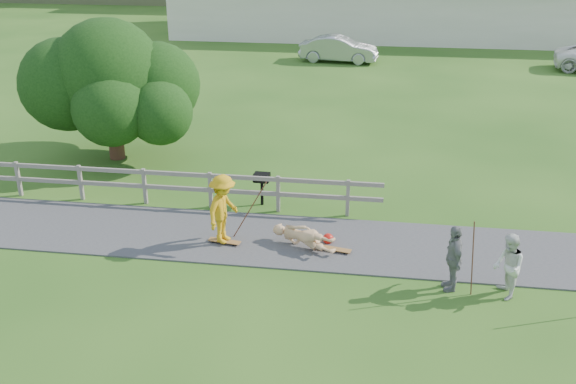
% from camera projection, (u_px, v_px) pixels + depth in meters
% --- Properties ---
extents(ground, '(260.00, 260.00, 0.00)m').
position_uv_depth(ground, '(257.00, 268.00, 15.62)').
color(ground, '#245016').
rests_on(ground, ground).
extents(path, '(34.00, 3.00, 0.04)m').
position_uv_depth(path, '(267.00, 239.00, 16.98)').
color(path, '#39393B').
rests_on(path, ground).
extents(fence, '(15.05, 0.10, 1.10)m').
position_uv_depth(fence, '(124.00, 180.00, 18.95)').
color(fence, '#656059').
rests_on(fence, ground).
extents(skater_rider, '(1.01, 1.34, 1.84)m').
position_uv_depth(skater_rider, '(223.00, 212.00, 16.38)').
color(skater_rider, gold).
rests_on(skater_rider, ground).
extents(skater_fallen, '(1.19, 1.78, 0.65)m').
position_uv_depth(skater_fallen, '(304.00, 237.00, 16.42)').
color(skater_fallen, tan).
rests_on(skater_fallen, ground).
extents(spectator_a, '(0.68, 0.82, 1.53)m').
position_uv_depth(spectator_a, '(508.00, 266.00, 14.15)').
color(spectator_a, silver).
rests_on(spectator_a, ground).
extents(spectator_b, '(0.52, 0.98, 1.59)m').
position_uv_depth(spectator_b, '(453.00, 258.00, 14.45)').
color(spectator_b, gray).
rests_on(spectator_b, ground).
extents(car_silver, '(4.67, 2.04, 1.49)m').
position_uv_depth(car_silver, '(339.00, 49.00, 37.63)').
color(car_silver, '#A4A6AC').
rests_on(car_silver, ground).
extents(tree, '(6.00, 6.00, 4.24)m').
position_uv_depth(tree, '(111.00, 100.00, 21.93)').
color(tree, black).
rests_on(tree, ground).
extents(bbq, '(0.48, 0.37, 0.99)m').
position_uv_depth(bbq, '(262.00, 189.00, 18.88)').
color(bbq, black).
rests_on(bbq, ground).
extents(longboard_rider, '(0.88, 0.34, 0.10)m').
position_uv_depth(longboard_rider, '(225.00, 243.00, 16.73)').
color(longboard_rider, olive).
rests_on(longboard_rider, ground).
extents(longboard_fallen, '(0.88, 0.37, 0.10)m').
position_uv_depth(longboard_fallen, '(334.00, 251.00, 16.33)').
color(longboard_fallen, olive).
rests_on(longboard_fallen, ground).
extents(helmet, '(0.29, 0.29, 0.29)m').
position_uv_depth(helmet, '(328.00, 239.00, 16.73)').
color(helmet, red).
rests_on(helmet, ground).
extents(pole_rider, '(0.03, 0.03, 1.90)m').
position_uv_depth(pole_rider, '(249.00, 206.00, 16.65)').
color(pole_rider, '#573123').
rests_on(pole_rider, ground).
extents(pole_spec_left, '(0.03, 0.03, 1.84)m').
position_uv_depth(pole_spec_left, '(473.00, 259.00, 14.17)').
color(pole_spec_left, '#573123').
rests_on(pole_spec_left, ground).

